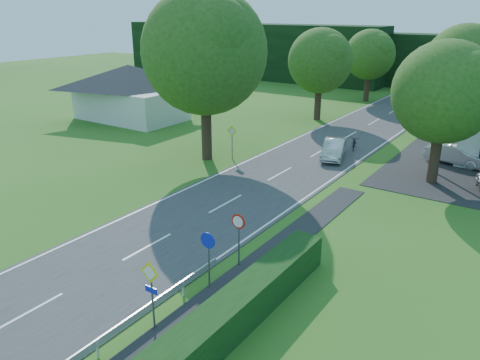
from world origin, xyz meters
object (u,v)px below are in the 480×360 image
Objects in this scene: motorcycle at (354,142)px; parked_car_silver_a at (457,155)px; streetlight at (442,105)px; moving_car at (334,149)px.

parked_car_silver_a reaches higher than motorcycle.
streetlight reaches higher than motorcycle.
streetlight reaches higher than parked_car_silver_a.
motorcycle is (0.35, 3.09, -0.17)m from moving_car.
streetlight is 4.25× the size of motorcycle.
streetlight is at bearing -38.49° from motorcycle.
streetlight is at bearing 169.83° from parked_car_silver_a.
motorcycle is (-6.26, 2.27, -3.93)m from streetlight.
parked_car_silver_a is (7.60, 3.44, 0.02)m from moving_car.
motorcycle is at bearing 160.09° from streetlight.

